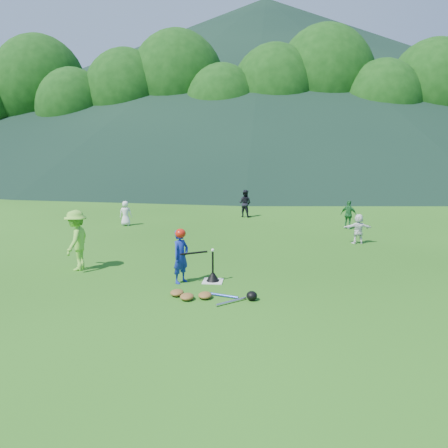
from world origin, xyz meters
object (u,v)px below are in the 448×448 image
at_px(adult_coach, 77,240).
at_px(equipment_pile, 205,295).
at_px(fielder_b, 245,203).
at_px(home_plate, 213,281).
at_px(fielder_d, 358,229).
at_px(batter_child, 181,256).
at_px(fielder_a, 126,213).
at_px(batting_tee, 213,276).
at_px(fielder_c, 349,215).

distance_m(adult_coach, equipment_pile, 3.97).
bearing_deg(equipment_pile, fielder_b, 88.79).
xyz_separation_m(home_plate, fielder_b, (0.21, 9.47, 0.59)).
relative_size(home_plate, adult_coach, 0.30).
xyz_separation_m(home_plate, fielder_d, (4.09, 4.45, 0.47)).
distance_m(batter_child, fielder_a, 7.86).
xyz_separation_m(fielder_a, batting_tee, (4.31, -6.85, -0.35)).
bearing_deg(home_plate, fielder_d, 47.45).
bearing_deg(fielder_b, batter_child, 105.57).
bearing_deg(fielder_b, equipment_pile, 109.80).
relative_size(home_plate, fielder_a, 0.47).
bearing_deg(home_plate, fielder_c, 58.92).
distance_m(adult_coach, fielder_a, 6.26).
distance_m(batter_child, fielder_c, 8.70).
height_order(fielder_b, fielder_c, fielder_b).
height_order(adult_coach, equipment_pile, adult_coach).
bearing_deg(batter_child, batting_tee, -48.61).
xyz_separation_m(batter_child, equipment_pile, (0.69, -1.00, -0.54)).
bearing_deg(batter_child, fielder_a, 58.03).
distance_m(fielder_c, fielder_d, 2.58).
distance_m(fielder_a, equipment_pile, 9.08).
bearing_deg(fielder_a, fielder_b, -157.42).
relative_size(fielder_a, batting_tee, 1.42).
relative_size(adult_coach, fielder_a, 1.56).
xyz_separation_m(adult_coach, fielder_a, (-0.82, 6.20, -0.27)).
bearing_deg(batter_child, equipment_pile, -114.67).
bearing_deg(fielder_c, home_plate, 92.08).
bearing_deg(fielder_b, fielder_a, 51.14).
distance_m(home_plate, fielder_a, 8.11).
height_order(home_plate, fielder_a, fielder_a).
xyz_separation_m(fielder_b, equipment_pile, (-0.22, -10.61, -0.53)).
distance_m(fielder_c, equipment_pile, 9.21).
distance_m(home_plate, adult_coach, 3.63).
xyz_separation_m(adult_coach, equipment_pile, (3.48, -1.78, -0.69)).
relative_size(batter_child, equipment_pile, 0.68).
height_order(fielder_a, fielder_d, fielder_a).
xyz_separation_m(fielder_a, fielder_c, (8.55, 0.18, 0.05)).
bearing_deg(adult_coach, batter_child, 71.22).
distance_m(fielder_b, batting_tee, 9.49).
xyz_separation_m(batter_child, fielder_d, (4.79, 4.58, -0.13)).
bearing_deg(fielder_b, fielder_d, 148.66).
relative_size(fielder_a, fielder_b, 0.81).
relative_size(fielder_a, fielder_c, 0.90).
relative_size(adult_coach, batting_tee, 2.22).
bearing_deg(adult_coach, fielder_a, -175.55).
distance_m(home_plate, batting_tee, 0.12).
height_order(batter_child, fielder_a, batter_child).
distance_m(batter_child, fielder_b, 9.65).
bearing_deg(home_plate, batting_tee, 0.00).
height_order(batter_child, fielder_c, batter_child).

